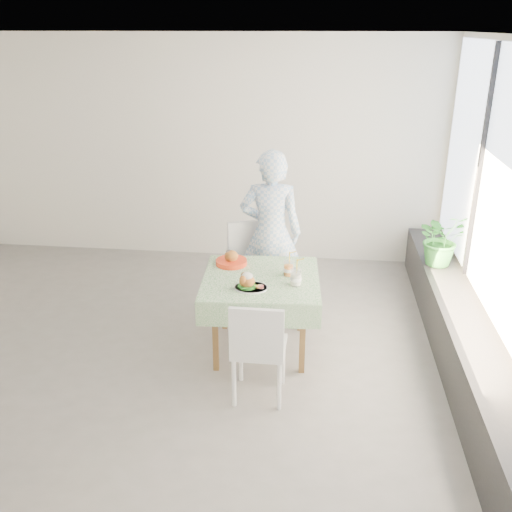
# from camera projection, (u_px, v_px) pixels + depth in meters

# --- Properties ---
(floor) EXTENTS (6.00, 6.00, 0.00)m
(floor) POSITION_uv_depth(u_px,v_px,m) (156.00, 350.00, 5.42)
(floor) COLOR slate
(floor) RESTS_ON ground
(ceiling) EXTENTS (6.00, 6.00, 0.00)m
(ceiling) POSITION_uv_depth(u_px,v_px,m) (132.00, 34.00, 4.36)
(ceiling) COLOR white
(ceiling) RESTS_ON ground
(wall_back) EXTENTS (6.00, 0.02, 2.80)m
(wall_back) POSITION_uv_depth(u_px,v_px,m) (204.00, 150.00, 7.19)
(wall_back) COLOR white
(wall_back) RESTS_ON ground
(wall_right) EXTENTS (0.02, 5.00, 2.80)m
(wall_right) POSITION_uv_depth(u_px,v_px,m) (509.00, 222.00, 4.56)
(wall_right) COLOR white
(wall_right) RESTS_ON ground
(window_pane) EXTENTS (0.01, 4.80, 2.18)m
(window_pane) POSITION_uv_depth(u_px,v_px,m) (511.00, 192.00, 4.47)
(window_pane) COLOR #D1E0F9
(window_pane) RESTS_ON ground
(window_ledge) EXTENTS (0.40, 4.80, 0.50)m
(window_ledge) POSITION_uv_depth(u_px,v_px,m) (464.00, 345.00, 5.02)
(window_ledge) COLOR black
(window_ledge) RESTS_ON ground
(cafe_table) EXTENTS (1.11, 1.11, 0.74)m
(cafe_table) POSITION_uv_depth(u_px,v_px,m) (261.00, 305.00, 5.27)
(cafe_table) COLOR brown
(cafe_table) RESTS_ON ground
(chair_far) EXTENTS (0.60, 0.60, 0.96)m
(chair_far) POSITION_uv_depth(u_px,v_px,m) (254.00, 286.00, 6.05)
(chair_far) COLOR white
(chair_far) RESTS_ON ground
(chair_near) EXTENTS (0.43, 0.43, 0.90)m
(chair_near) POSITION_uv_depth(u_px,v_px,m) (259.00, 367.00, 4.65)
(chair_near) COLOR white
(chair_near) RESTS_ON ground
(diner) EXTENTS (0.65, 0.44, 1.75)m
(diner) POSITION_uv_depth(u_px,v_px,m) (271.00, 233.00, 5.87)
(diner) COLOR #87AFD8
(diner) RESTS_ON ground
(main_dish) EXTENTS (0.29, 0.29, 0.15)m
(main_dish) POSITION_uv_depth(u_px,v_px,m) (249.00, 283.00, 4.93)
(main_dish) COLOR white
(main_dish) RESTS_ON cafe_table
(juice_cup_orange) EXTENTS (0.10, 0.10, 0.28)m
(juice_cup_orange) POSITION_uv_depth(u_px,v_px,m) (289.00, 269.00, 5.19)
(juice_cup_orange) COLOR white
(juice_cup_orange) RESTS_ON cafe_table
(juice_cup_lemonade) EXTENTS (0.10, 0.10, 0.29)m
(juice_cup_lemonade) POSITION_uv_depth(u_px,v_px,m) (296.00, 278.00, 5.00)
(juice_cup_lemonade) COLOR white
(juice_cup_lemonade) RESTS_ON cafe_table
(second_dish) EXTENTS (0.30, 0.30, 0.14)m
(second_dish) POSITION_uv_depth(u_px,v_px,m) (231.00, 260.00, 5.43)
(second_dish) COLOR red
(second_dish) RESTS_ON cafe_table
(potted_plant) EXTENTS (0.65, 0.61, 0.58)m
(potted_plant) POSITION_uv_depth(u_px,v_px,m) (442.00, 239.00, 5.98)
(potted_plant) COLOR #33852C
(potted_plant) RESTS_ON window_ledge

